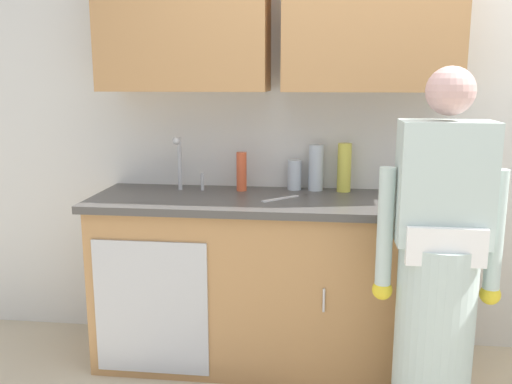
% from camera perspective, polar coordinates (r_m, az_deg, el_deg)
% --- Properties ---
extents(kitchen_wall_with_uppers, '(4.80, 0.44, 2.70)m').
position_cam_1_polar(kitchen_wall_with_uppers, '(3.20, 9.73, 9.77)').
color(kitchen_wall_with_uppers, silver).
rests_on(kitchen_wall_with_uppers, ground).
extents(counter_cabinet, '(1.90, 0.62, 0.90)m').
position_cam_1_polar(counter_cabinet, '(3.12, 1.59, -9.42)').
color(counter_cabinet, '#B27F4C').
rests_on(counter_cabinet, ground).
extents(countertop, '(1.96, 0.66, 0.04)m').
position_cam_1_polar(countertop, '(2.99, 1.71, -0.96)').
color(countertop, '#474442').
rests_on(countertop, counter_cabinet).
extents(sink, '(0.50, 0.36, 0.35)m').
position_cam_1_polar(sink, '(3.08, -7.72, -0.58)').
color(sink, '#B7BABF').
rests_on(sink, counter_cabinet).
extents(person_at_sink, '(0.55, 0.34, 1.62)m').
position_cam_1_polar(person_at_sink, '(2.56, 18.11, -9.04)').
color(person_at_sink, white).
rests_on(person_at_sink, ground).
extents(bottle_soap, '(0.08, 0.08, 0.17)m').
position_cam_1_polar(bottle_soap, '(3.19, 3.97, 1.77)').
color(bottle_soap, silver).
rests_on(bottle_soap, countertop).
extents(bottle_water_short, '(0.06, 0.06, 0.22)m').
position_cam_1_polar(bottle_water_short, '(3.15, -1.50, 2.11)').
color(bottle_water_short, '#E05933').
rests_on(bottle_water_short, countertop).
extents(bottle_cleaner_spray, '(0.08, 0.08, 0.26)m').
position_cam_1_polar(bottle_cleaner_spray, '(3.17, 6.17, 2.51)').
color(bottle_cleaner_spray, silver).
rests_on(bottle_cleaner_spray, countertop).
extents(bottle_dish_liquid, '(0.08, 0.08, 0.20)m').
position_cam_1_polar(bottle_dish_liquid, '(3.14, 17.23, 1.42)').
color(bottle_dish_liquid, '#334CB2').
rests_on(bottle_dish_liquid, countertop).
extents(bottle_water_tall, '(0.08, 0.08, 0.27)m').
position_cam_1_polar(bottle_water_tall, '(3.16, 9.05, 2.49)').
color(bottle_water_tall, '#D8D14C').
rests_on(bottle_water_tall, countertop).
extents(cup_by_sink, '(0.08, 0.08, 0.10)m').
position_cam_1_polar(cup_by_sink, '(2.84, 19.16, -0.84)').
color(cup_by_sink, white).
rests_on(cup_by_sink, countertop).
extents(knife_on_counter, '(0.19, 0.19, 0.01)m').
position_cam_1_polar(knife_on_counter, '(2.95, 2.52, -0.68)').
color(knife_on_counter, silver).
rests_on(knife_on_counter, countertop).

